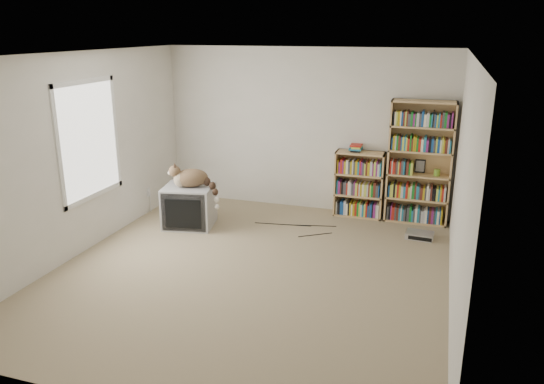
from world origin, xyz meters
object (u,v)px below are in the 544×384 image
(cat, at_px, (195,181))
(bookcase_tall, at_px, (419,166))
(bookcase_short, at_px, (359,186))
(dvd_player, at_px, (420,235))
(crt_tv, at_px, (189,206))

(cat, height_order, bookcase_tall, bookcase_tall)
(bookcase_short, bearing_deg, dvd_player, -35.12)
(crt_tv, xyz_separation_m, cat, (0.12, -0.02, 0.40))
(bookcase_short, bearing_deg, crt_tv, -152.33)
(cat, relative_size, dvd_player, 2.21)
(dvd_player, bearing_deg, cat, -165.83)
(crt_tv, relative_size, cat, 0.99)
(crt_tv, relative_size, bookcase_short, 0.79)
(bookcase_tall, bearing_deg, dvd_player, -81.22)
(bookcase_tall, bearing_deg, crt_tv, -159.13)
(crt_tv, xyz_separation_m, bookcase_tall, (3.12, 1.19, 0.56))
(crt_tv, relative_size, dvd_player, 2.18)
(crt_tv, height_order, bookcase_tall, bookcase_tall)
(bookcase_tall, xyz_separation_m, bookcase_short, (-0.85, -0.00, -0.39))
(cat, height_order, dvd_player, cat)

